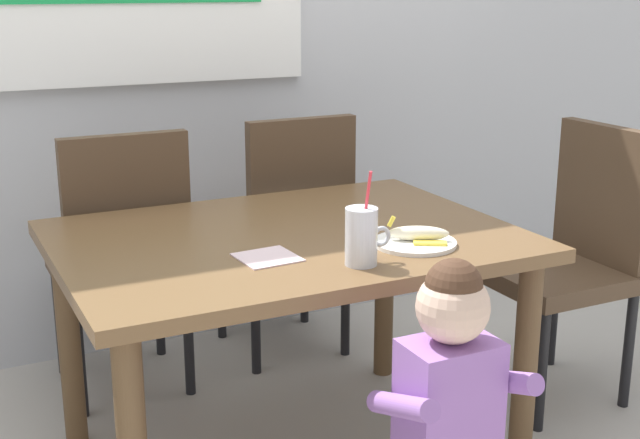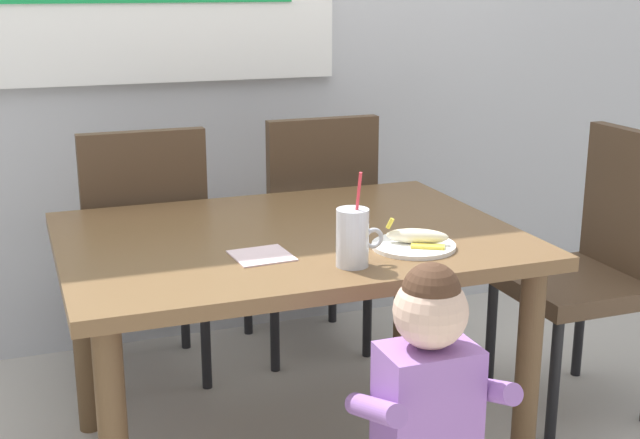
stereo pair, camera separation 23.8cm
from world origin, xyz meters
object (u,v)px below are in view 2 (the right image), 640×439
object	(u,v)px
dining_table	(289,265)
snack_plate	(414,246)
toddler_standing	(428,393)
milk_cup	(353,241)
paper_napkin	(262,256)
peeled_banana	(418,237)
dining_chair_far	(597,256)
dining_chair_right	(312,222)
dining_chair_left	(142,243)

from	to	relation	value
dining_table	snack_plate	distance (m)	0.39
toddler_standing	milk_cup	distance (m)	0.44
snack_plate	paper_napkin	distance (m)	0.42
dining_table	peeled_banana	xyz separation A→B (m)	(0.29, -0.26, 0.13)
dining_table	dining_chair_far	distance (m)	1.09
dining_chair_right	dining_chair_far	world-z (taller)	same
snack_plate	peeled_banana	bearing A→B (deg)	-13.37
paper_napkin	peeled_banana	bearing A→B (deg)	-10.06
dining_chair_left	toddler_standing	size ratio (longest dim) A/B	1.15
toddler_standing	milk_cup	size ratio (longest dim) A/B	3.34
dining_chair_left	dining_chair_far	distance (m)	1.57
dining_table	dining_chair_left	xyz separation A→B (m)	(-0.33, 0.66, -0.09)
snack_plate	dining_chair_left	bearing A→B (deg)	123.33
dining_chair_left	milk_cup	size ratio (longest dim) A/B	3.83
dining_chair_right	paper_napkin	distance (m)	1.03
paper_napkin	toddler_standing	bearing A→B (deg)	-64.00
peeled_banana	dining_chair_far	bearing A→B (deg)	17.10
peeled_banana	dining_table	bearing A→B (deg)	138.09
dining_chair_left	paper_napkin	distance (m)	0.89
toddler_standing	peeled_banana	bearing A→B (deg)	67.02
dining_table	peeled_banana	distance (m)	0.41
dining_chair_left	snack_plate	world-z (taller)	dining_chair_left
dining_chair_left	dining_chair_far	xyz separation A→B (m)	(1.41, -0.67, 0.00)
peeled_banana	milk_cup	bearing A→B (deg)	-160.51
dining_chair_left	paper_napkin	xyz separation A→B (m)	(0.19, -0.84, 0.19)
dining_table	paper_napkin	xyz separation A→B (m)	(-0.14, -0.18, 0.10)
milk_cup	peeled_banana	xyz separation A→B (m)	(0.23, 0.08, -0.04)
dining_chair_left	peeled_banana	size ratio (longest dim) A/B	5.65
dining_chair_far	snack_plate	xyz separation A→B (m)	(-0.81, -0.24, 0.19)
dining_chair_right	dining_chair_far	size ratio (longest dim) A/B	1.00
dining_table	milk_cup	distance (m)	0.38
dining_table	toddler_standing	distance (m)	0.70
dining_chair_right	paper_napkin	bearing A→B (deg)	62.59
dining_chair_left	toddler_standing	world-z (taller)	dining_chair_left
dining_table	dining_chair_far	bearing A→B (deg)	-0.58
dining_table	dining_chair_right	bearing A→B (deg)	65.30
toddler_standing	paper_napkin	size ratio (longest dim) A/B	5.59
toddler_standing	milk_cup	bearing A→B (deg)	97.62
toddler_standing	milk_cup	xyz separation A→B (m)	(-0.05, 0.34, 0.27)
dining_table	toddler_standing	size ratio (longest dim) A/B	1.55
toddler_standing	dining_chair_left	bearing A→B (deg)	107.94
milk_cup	dining_chair_right	bearing A→B (deg)	75.71
dining_chair_left	dining_chair_right	xyz separation A→B (m)	(0.66, 0.05, 0.00)
milk_cup	snack_plate	bearing A→B (deg)	21.09
dining_table	peeled_banana	size ratio (longest dim) A/B	7.66
dining_chair_left	peeled_banana	distance (m)	1.13
dining_table	dining_chair_right	size ratio (longest dim) A/B	1.35
dining_table	milk_cup	world-z (taller)	milk_cup
dining_chair_left	milk_cup	world-z (taller)	milk_cup
toddler_standing	snack_plate	xyz separation A→B (m)	(0.17, 0.43, 0.21)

